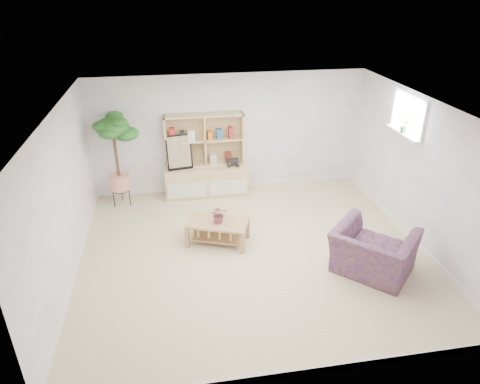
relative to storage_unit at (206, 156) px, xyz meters
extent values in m
cube|color=beige|center=(0.52, -2.24, -0.83)|extent=(5.50, 5.00, 0.01)
cube|color=white|center=(0.52, -2.24, 1.57)|extent=(5.50, 5.00, 0.01)
cube|color=white|center=(0.52, 0.26, 0.37)|extent=(5.50, 0.01, 2.40)
cube|color=white|center=(0.52, -4.74, 0.37)|extent=(5.50, 0.01, 2.40)
cube|color=white|center=(-2.23, -2.24, 0.37)|extent=(0.01, 5.00, 2.40)
cube|color=white|center=(3.27, -2.24, 0.37)|extent=(0.01, 5.00, 2.40)
cube|color=white|center=(3.19, -1.64, 0.85)|extent=(0.14, 1.00, 0.04)
imported|color=#1C4B20|center=(0.03, -1.89, -0.28)|extent=(0.28, 0.25, 0.30)
imported|color=navy|center=(2.19, -3.06, -0.42)|extent=(1.48, 1.48, 0.83)
imported|color=#22531A|center=(3.19, -1.66, 0.98)|extent=(0.13, 0.11, 0.23)
camera|label=1|loc=(-0.65, -7.95, 3.17)|focal=32.00mm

